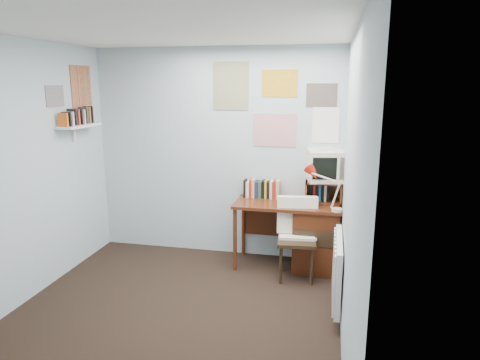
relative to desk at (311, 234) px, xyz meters
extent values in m
plane|color=black|center=(-1.17, -1.48, -0.41)|extent=(3.50, 3.50, 0.00)
cube|color=#B0C1C9|center=(-1.17, 0.27, 0.84)|extent=(3.00, 0.02, 2.50)
cube|color=#B0C1C9|center=(-2.67, -1.48, 0.84)|extent=(0.02, 3.50, 2.50)
cube|color=#B0C1C9|center=(0.33, -1.48, 0.84)|extent=(0.02, 3.50, 2.50)
cube|color=white|center=(-1.17, -1.48, 2.09)|extent=(3.00, 3.50, 0.02)
cube|color=#572713|center=(-0.27, 0.00, 0.34)|extent=(1.20, 0.55, 0.03)
cube|color=#572713|center=(0.06, 0.00, -0.04)|extent=(0.50, 0.50, 0.72)
cylinder|color=#572713|center=(-0.83, -0.24, -0.04)|extent=(0.04, 0.04, 0.72)
cylinder|color=#572713|center=(-0.83, 0.23, -0.04)|extent=(0.04, 0.04, 0.72)
cube|color=#572713|center=(-0.52, 0.25, 0.01)|extent=(0.64, 0.02, 0.30)
cube|color=black|center=(-0.14, -0.30, 0.02)|extent=(0.47, 0.46, 0.86)
cube|color=red|center=(0.27, -0.21, 0.56)|extent=(0.34, 0.31, 0.41)
cube|color=#572713|center=(0.12, 0.11, 0.48)|extent=(0.40, 0.30, 0.25)
cube|color=beige|center=(0.13, 0.13, 0.79)|extent=(0.46, 0.44, 0.38)
cube|color=#572713|center=(-0.51, 0.18, 0.46)|extent=(0.60, 0.14, 0.22)
cube|color=white|center=(0.29, -0.93, 0.01)|extent=(0.09, 0.80, 0.60)
cube|color=white|center=(-2.57, -0.38, 1.21)|extent=(0.20, 0.62, 0.24)
cube|color=white|center=(-0.47, 0.26, 1.44)|extent=(1.20, 0.01, 0.90)
cube|color=white|center=(-2.67, -0.38, 1.59)|extent=(0.01, 0.70, 0.60)
camera|label=1|loc=(0.17, -4.66, 1.67)|focal=32.00mm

